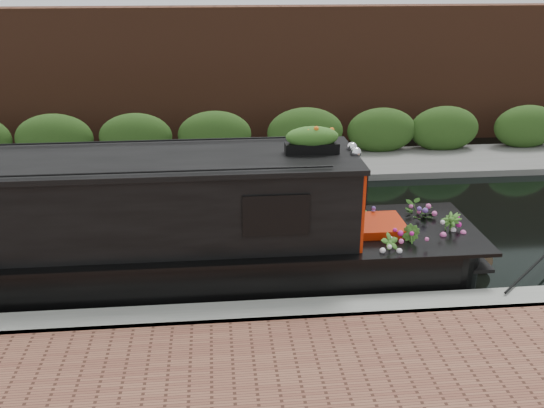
{
  "coord_description": "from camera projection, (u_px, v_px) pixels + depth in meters",
  "views": [
    {
      "loc": [
        -0.13,
        -11.2,
        5.11
      ],
      "look_at": [
        0.91,
        -0.6,
        0.9
      ],
      "focal_mm": 40.0,
      "sensor_mm": 36.0,
      "label": 1
    }
  ],
  "objects": [
    {
      "name": "near_bank_coping",
      "position": [
        230.0,
        326.0,
        9.2
      ],
      "size": [
        40.0,
        0.6,
        0.5
      ],
      "primitive_type": "cube",
      "color": "gray",
      "rests_on": "ground"
    },
    {
      "name": "far_bank_path",
      "position": [
        221.0,
        171.0,
        16.14
      ],
      "size": [
        40.0,
        2.4,
        0.34
      ],
      "primitive_type": "cube",
      "color": "#62615D",
      "rests_on": "ground"
    },
    {
      "name": "narrowboat",
      "position": [
        99.0,
        239.0,
        10.08
      ],
      "size": [
        12.38,
        2.2,
        2.92
      ],
      "rotation": [
        0.0,
        0.0,
        -0.0
      ],
      "color": "black",
      "rests_on": "ground"
    },
    {
      "name": "far_hedge",
      "position": [
        220.0,
        160.0,
        16.98
      ],
      "size": [
        40.0,
        1.1,
        2.8
      ],
      "primitive_type": "cube",
      "color": "#274717",
      "rests_on": "ground"
    },
    {
      "name": "ground",
      "position": [
        225.0,
        236.0,
        12.26
      ],
      "size": [
        80.0,
        80.0,
        0.0
      ],
      "primitive_type": "plane",
      "color": "black",
      "rests_on": "ground"
    },
    {
      "name": "far_brick_wall",
      "position": [
        219.0,
        140.0,
        18.92
      ],
      "size": [
        40.0,
        1.0,
        8.0
      ],
      "primitive_type": "cube",
      "color": "#4D291A",
      "rests_on": "ground"
    },
    {
      "name": "rope_fender",
      "position": [
        478.0,
        257.0,
        10.93
      ],
      "size": [
        0.38,
        0.42,
        0.38
      ],
      "primitive_type": "cylinder",
      "rotation": [
        1.57,
        0.0,
        0.0
      ],
      "color": "brown",
      "rests_on": "ground"
    }
  ]
}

